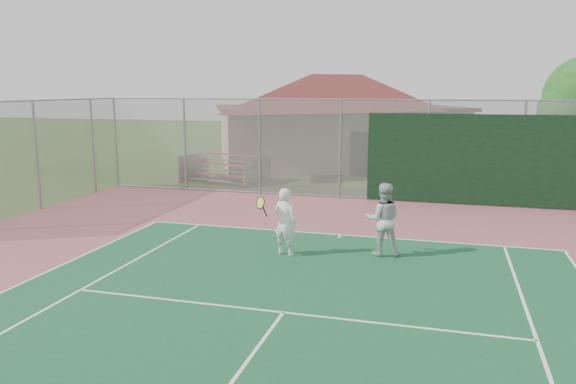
# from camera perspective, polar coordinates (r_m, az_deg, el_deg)

# --- Properties ---
(back_fence) EXTENTS (20.08, 0.11, 3.53)m
(back_fence) POSITION_cam_1_polar(r_m,az_deg,el_deg) (19.61, 14.27, 3.69)
(back_fence) COLOR gray
(back_fence) RESTS_ON ground
(side_fence_left) EXTENTS (0.08, 9.00, 3.50)m
(side_fence_left) POSITION_cam_1_polar(r_m,az_deg,el_deg) (19.70, -24.15, 3.37)
(side_fence_left) COLOR gray
(side_fence_left) RESTS_ON ground
(clubhouse) EXTENTS (14.84, 12.79, 5.40)m
(clubhouse) POSITION_cam_1_polar(r_m,az_deg,el_deg) (29.11, 4.83, 8.23)
(clubhouse) COLOR tan
(clubhouse) RESTS_ON ground
(bleachers) EXTENTS (3.51, 2.61, 1.13)m
(bleachers) POSITION_cam_1_polar(r_m,az_deg,el_deg) (23.71, -6.48, 2.48)
(bleachers) COLOR #923A21
(bleachers) RESTS_ON ground
(player_white_front) EXTENTS (1.02, 0.73, 1.62)m
(player_white_front) POSITION_cam_1_polar(r_m,az_deg,el_deg) (13.10, -0.34, -3.07)
(player_white_front) COLOR white
(player_white_front) RESTS_ON ground
(player_grey_back) EXTENTS (0.94, 0.80, 1.72)m
(player_grey_back) POSITION_cam_1_polar(r_m,az_deg,el_deg) (13.26, 9.64, -2.84)
(player_grey_back) COLOR #B3B6B9
(player_grey_back) RESTS_ON ground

